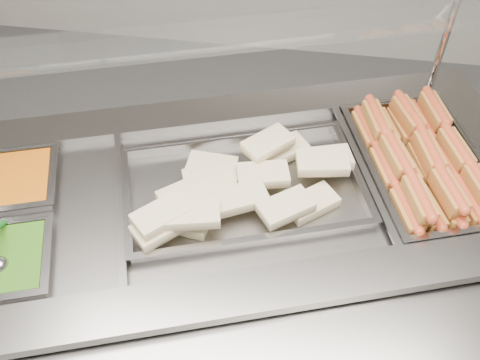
# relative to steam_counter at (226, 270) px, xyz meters

# --- Properties ---
(steam_counter) EXTENTS (2.13, 1.44, 0.94)m
(steam_counter) POSITION_rel_steam_counter_xyz_m (0.00, 0.00, 0.00)
(steam_counter) COLOR slate
(steam_counter) RESTS_ON ground
(sneeze_guard) EXTENTS (1.72, 0.83, 0.46)m
(sneeze_guard) POSITION_rel_steam_counter_xyz_m (-0.07, 0.22, 0.85)
(sneeze_guard) COLOR silver
(sneeze_guard) RESTS_ON steam_counter
(pan_hotdogs) EXTENTS (0.52, 0.65, 0.10)m
(pan_hotdogs) POSITION_rel_steam_counter_xyz_m (0.62, 0.21, 0.43)
(pan_hotdogs) COLOR gray
(pan_hotdogs) RESTS_ON steam_counter
(pan_wraps) EXTENTS (0.80, 0.62, 0.07)m
(pan_wraps) POSITION_rel_steam_counter_xyz_m (0.06, 0.02, 0.44)
(pan_wraps) COLOR gray
(pan_wraps) RESTS_ON steam_counter
(pan_beans) EXTENTS (0.38, 0.34, 0.10)m
(pan_beans) POSITION_rel_steam_counter_xyz_m (-0.68, -0.07, 0.43)
(pan_beans) COLOR gray
(pan_beans) RESTS_ON steam_counter
(hotdogs_in_buns) EXTENTS (0.43, 0.59, 0.12)m
(hotdogs_in_buns) POSITION_rel_steam_counter_xyz_m (0.60, 0.20, 0.48)
(hotdogs_in_buns) COLOR brown
(hotdogs_in_buns) RESTS_ON pan_hotdogs
(tortilla_wraps) EXTENTS (0.63, 0.55, 0.10)m
(tortilla_wraps) POSITION_rel_steam_counter_xyz_m (0.04, -0.01, 0.48)
(tortilla_wraps) COLOR #C6B584
(tortilla_wraps) RESTS_ON pan_wraps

